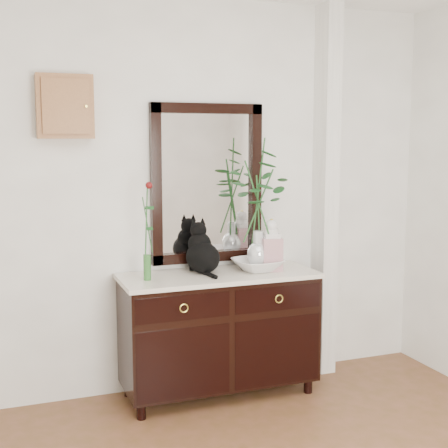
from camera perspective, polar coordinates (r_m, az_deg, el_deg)
name	(u,v)px	position (r m, az deg, el deg)	size (l,w,h in m)	color
wall_back	(193,197)	(4.33, -2.87, 2.50)	(3.60, 0.04, 2.70)	white
pilaster	(325,193)	(4.66, 9.26, 2.78)	(0.12, 0.20, 2.70)	white
sideboard	(219,328)	(4.30, -0.47, -9.46)	(1.33, 0.52, 0.82)	black
wall_mirror	(207,184)	(4.34, -1.56, 3.71)	(0.80, 0.06, 1.10)	black
key_cabinet	(65,107)	(4.10, -14.34, 10.37)	(0.35, 0.10, 0.40)	brown
cat	(203,247)	(4.20, -1.95, -2.14)	(0.24, 0.30, 0.35)	black
lotus_bowl	(258,265)	(4.30, 3.11, -3.74)	(0.33, 0.33, 0.08)	silver
vase_branches	(258,203)	(4.23, 3.15, 1.96)	(0.43, 0.43, 0.90)	silver
bud_vase_rose	(147,231)	(3.99, -7.09, -0.60)	(0.08, 0.08, 0.64)	#336E2F
ginger_jar	(271,244)	(4.29, 4.35, -1.87)	(0.13, 0.13, 0.36)	white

